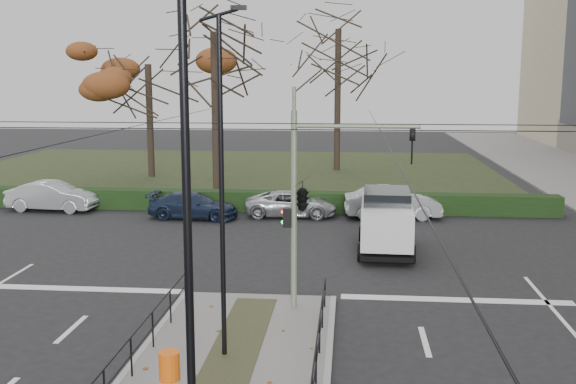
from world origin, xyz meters
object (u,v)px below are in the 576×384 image
(streetlamp_median_near, at_px, (188,203))
(bare_tree_center, at_px, (338,39))
(litter_bin, at_px, (169,367))
(parked_car_fifth, at_px, (393,203))
(parked_car_fourth, at_px, (291,204))
(rust_tree, at_px, (148,64))
(parked_car_second, at_px, (52,196))
(streetlamp_median_far, at_px, (222,185))
(bare_tree_near, at_px, (214,44))
(white_van, at_px, (386,220))
(parked_car_third, at_px, (193,206))
(traffic_light, at_px, (306,195))

(streetlamp_median_near, height_order, bare_tree_center, bare_tree_center)
(litter_bin, relative_size, parked_car_fifth, 0.24)
(litter_bin, distance_m, parked_car_fourth, 19.50)
(litter_bin, height_order, rust_tree, rust_tree)
(streetlamp_median_near, xyz_separation_m, rust_tree, (-10.84, 34.00, 2.66))
(parked_car_fifth, bearing_deg, parked_car_second, 85.35)
(parked_car_fourth, bearing_deg, streetlamp_median_near, 179.26)
(parked_car_second, bearing_deg, streetlamp_median_far, -141.28)
(parked_car_second, relative_size, rust_tree, 0.46)
(litter_bin, height_order, bare_tree_near, bare_tree_near)
(streetlamp_median_near, relative_size, parked_car_second, 2.06)
(parked_car_fourth, xyz_separation_m, white_van, (4.22, -6.38, 0.66))
(bare_tree_center, bearing_deg, parked_car_fifth, -79.42)
(streetlamp_median_near, relative_size, streetlamp_median_far, 1.14)
(streetlamp_median_far, xyz_separation_m, parked_car_fifth, (4.99, 16.98, -3.51))
(rust_tree, bearing_deg, litter_bin, -72.78)
(white_van, relative_size, rust_tree, 0.47)
(parked_car_third, distance_m, white_van, 10.44)
(streetlamp_median_near, bearing_deg, white_van, 76.41)
(litter_bin, bearing_deg, streetlamp_median_far, 75.19)
(streetlamp_median_near, xyz_separation_m, bare_tree_center, (1.49, 38.37, 4.42))
(streetlamp_median_near, bearing_deg, litter_bin, 112.61)
(parked_car_second, xyz_separation_m, white_van, (16.41, -6.66, 0.53))
(bare_tree_center, bearing_deg, traffic_light, -90.61)
(streetlamp_median_far, distance_m, parked_car_fourth, 17.36)
(parked_car_fourth, xyz_separation_m, rust_tree, (-10.45, 11.72, 6.89))
(streetlamp_median_far, xyz_separation_m, rust_tree, (-10.34, 28.69, 3.24))
(litter_bin, bearing_deg, rust_tree, 107.22)
(parked_car_second, xyz_separation_m, bare_tree_center, (14.06, 15.82, 8.53))
(streetlamp_median_near, relative_size, parked_car_fourth, 2.10)
(streetlamp_median_far, xyz_separation_m, parked_car_fourth, (0.12, 16.97, -3.65))
(parked_car_fourth, relative_size, white_van, 0.95)
(streetlamp_median_far, height_order, parked_car_second, streetlamp_median_far)
(traffic_light, distance_m, bare_tree_near, 19.45)
(bare_tree_near, bearing_deg, parked_car_second, -151.33)
(parked_car_fifth, bearing_deg, parked_car_fourth, 86.41)
(white_van, distance_m, bare_tree_center, 23.97)
(parked_car_second, xyz_separation_m, rust_tree, (1.73, 11.45, 6.76))
(streetlamp_median_far, height_order, parked_car_fourth, streetlamp_median_far)
(streetlamp_median_far, relative_size, parked_car_fourth, 1.84)
(traffic_light, xyz_separation_m, parked_car_third, (-6.21, 12.42, -2.81))
(litter_bin, xyz_separation_m, rust_tree, (-9.67, 31.21, 6.58))
(traffic_light, relative_size, bare_tree_center, 0.43)
(traffic_light, xyz_separation_m, parked_car_second, (-13.74, 13.61, -2.69))
(parked_car_second, height_order, parked_car_fifth, parked_car_fifth)
(parked_car_fifth, bearing_deg, streetlamp_median_near, 164.82)
(parked_car_second, height_order, bare_tree_center, bare_tree_center)
(traffic_light, relative_size, litter_bin, 5.13)
(parked_car_third, relative_size, white_van, 0.93)
(streetlamp_median_far, height_order, parked_car_fifth, streetlamp_median_far)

